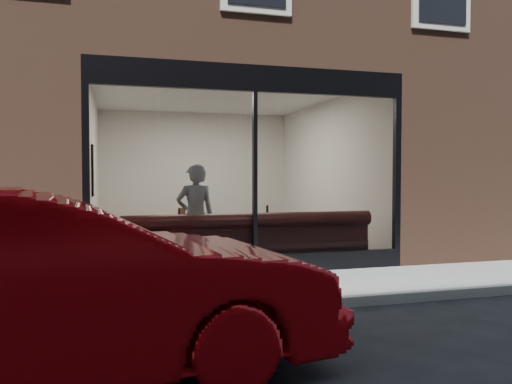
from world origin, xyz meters
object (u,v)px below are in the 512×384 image
object	(u,v)px
parked_car	(37,290)
cafe_chair_right	(257,242)
banquette	(248,256)
cafe_table_right	(321,216)
cafe_chair_left	(172,247)
person	(195,217)
cafe_table_left	(186,222)

from	to	relation	value
parked_car	cafe_chair_right	bearing A→B (deg)	-39.10
banquette	cafe_chair_right	world-z (taller)	banquette
cafe_table_right	cafe_chair_left	size ratio (longest dim) A/B	1.25
cafe_chair_right	parked_car	size ratio (longest dim) A/B	0.08
person	cafe_chair_right	distance (m)	1.86
banquette	cafe_chair_left	size ratio (longest dim) A/B	8.94
banquette	cafe_chair_right	distance (m)	1.52
cafe_table_left	cafe_chair_right	size ratio (longest dim) A/B	1.86
cafe_table_left	cafe_chair_left	world-z (taller)	cafe_table_left
banquette	cafe_table_left	distance (m)	1.20
cafe_chair_right	person	bearing A→B (deg)	56.82
cafe_table_left	cafe_chair_left	xyz separation A→B (m)	(-0.17, 0.72, -0.50)
person	cafe_chair_right	bearing A→B (deg)	-143.70
parked_car	cafe_table_right	bearing A→B (deg)	-49.43
cafe_table_right	parked_car	bearing A→B (deg)	-130.62
person	parked_car	xyz separation A→B (m)	(-1.78, -4.27, -0.14)
person	cafe_table_left	xyz separation A→B (m)	(-0.12, 0.24, -0.11)
person	cafe_table_left	bearing A→B (deg)	-67.04
cafe_table_right	parked_car	world-z (taller)	parked_car
cafe_table_right	parked_car	size ratio (longest dim) A/B	0.13
cafe_table_right	cafe_chair_right	distance (m)	1.31
person	cafe_table_left	distance (m)	0.29
cafe_chair_left	parked_car	bearing A→B (deg)	93.60
parked_car	cafe_chair_left	bearing A→B (deg)	-24.71
cafe_table_right	cafe_chair_right	world-z (taller)	cafe_table_right
person	parked_car	world-z (taller)	person
person	cafe_table_left	size ratio (longest dim) A/B	2.49
cafe_chair_left	parked_car	distance (m)	5.46
person	cafe_chair_left	distance (m)	1.18
banquette	cafe_table_right	xyz separation A→B (m)	(1.71, 1.05, 0.52)
cafe_table_right	cafe_chair_left	world-z (taller)	cafe_table_right
cafe_table_left	parked_car	xyz separation A→B (m)	(-1.66, -4.51, -0.02)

